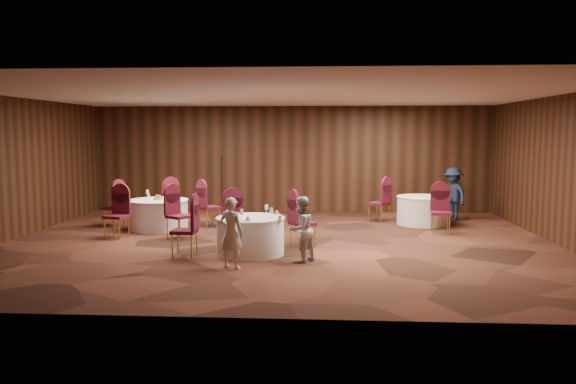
# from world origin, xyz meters

# --- Properties ---
(ground) EXTENTS (12.00, 12.00, 0.00)m
(ground) POSITION_xyz_m (0.00, 0.00, 0.00)
(ground) COLOR black
(ground) RESTS_ON ground
(room_shell) EXTENTS (12.00, 12.00, 12.00)m
(room_shell) POSITION_xyz_m (0.00, 0.00, 1.96)
(room_shell) COLOR silver
(room_shell) RESTS_ON ground
(table_main) EXTENTS (1.35, 1.35, 0.74)m
(table_main) POSITION_xyz_m (-0.46, -1.16, 0.38)
(table_main) COLOR white
(table_main) RESTS_ON ground
(table_left) EXTENTS (1.48, 1.48, 0.74)m
(table_left) POSITION_xyz_m (-3.12, 1.59, 0.38)
(table_left) COLOR white
(table_left) RESTS_ON ground
(table_right) EXTENTS (1.36, 1.36, 0.74)m
(table_right) POSITION_xyz_m (3.58, 2.75, 0.38)
(table_right) COLOR white
(table_right) RESTS_ON ground
(chairs_main) EXTENTS (2.88, 2.00, 1.00)m
(chairs_main) POSITION_xyz_m (-0.74, -0.55, 0.50)
(chairs_main) COLOR #450D1B
(chairs_main) RESTS_ON ground
(chairs_left) EXTENTS (3.19, 3.10, 1.00)m
(chairs_left) POSITION_xyz_m (-3.11, 1.57, 0.50)
(chairs_left) COLOR #450D1B
(chairs_left) RESTS_ON ground
(chairs_right) EXTENTS (1.94, 2.40, 1.00)m
(chairs_right) POSITION_xyz_m (3.13, 2.33, 0.50)
(chairs_right) COLOR #450D1B
(chairs_right) RESTS_ON ground
(tabletop_main) EXTENTS (1.14, 1.04, 0.22)m
(tabletop_main) POSITION_xyz_m (-0.32, -1.26, 0.84)
(tabletop_main) COLOR silver
(tabletop_main) RESTS_ON table_main
(tabletop_left) EXTENTS (0.91, 0.87, 0.22)m
(tabletop_left) POSITION_xyz_m (-3.12, 1.59, 0.82)
(tabletop_left) COLOR silver
(tabletop_left) RESTS_ON table_left
(tabletop_right) EXTENTS (0.08, 0.08, 0.22)m
(tabletop_right) POSITION_xyz_m (3.78, 2.47, 0.90)
(tabletop_right) COLOR silver
(tabletop_right) RESTS_ON table_right
(mic_stand) EXTENTS (0.24, 0.24, 1.76)m
(mic_stand) POSITION_xyz_m (-1.91, 3.75, 0.53)
(mic_stand) COLOR black
(mic_stand) RESTS_ON ground
(woman_a) EXTENTS (0.54, 0.45, 1.27)m
(woman_a) POSITION_xyz_m (-0.65, -2.34, 0.64)
(woman_a) COLOR silver
(woman_a) RESTS_ON ground
(woman_b) EXTENTS (0.74, 0.76, 1.23)m
(woman_b) POSITION_xyz_m (0.56, -1.76, 0.61)
(woman_b) COLOR #BCBCC1
(woman_b) RESTS_ON ground
(man_c) EXTENTS (0.90, 1.08, 1.45)m
(man_c) POSITION_xyz_m (4.54, 3.55, 0.73)
(man_c) COLOR #161E31
(man_c) RESTS_ON ground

